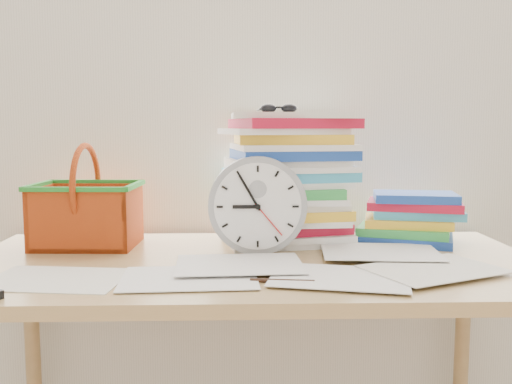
{
  "coord_description": "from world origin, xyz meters",
  "views": [
    {
      "loc": [
        -0.03,
        0.24,
        1.07
      ],
      "look_at": [
        0.01,
        1.6,
        0.92
      ],
      "focal_mm": 40.0,
      "sensor_mm": 36.0,
      "label": 1
    }
  ],
  "objects_px": {
    "book_stack": "(411,217)",
    "desk": "(252,290)",
    "paper_stack": "(286,178)",
    "clock": "(257,205)",
    "basket": "(86,196)"
  },
  "relations": [
    {
      "from": "book_stack",
      "to": "desk",
      "type": "bearing_deg",
      "value": -155.28
    },
    {
      "from": "desk",
      "to": "basket",
      "type": "bearing_deg",
      "value": 158.19
    },
    {
      "from": "clock",
      "to": "basket",
      "type": "relative_size",
      "value": 0.91
    },
    {
      "from": "clock",
      "to": "basket",
      "type": "height_order",
      "value": "basket"
    },
    {
      "from": "desk",
      "to": "paper_stack",
      "type": "relative_size",
      "value": 3.9
    },
    {
      "from": "paper_stack",
      "to": "basket",
      "type": "height_order",
      "value": "paper_stack"
    },
    {
      "from": "paper_stack",
      "to": "clock",
      "type": "distance_m",
      "value": 0.18
    },
    {
      "from": "desk",
      "to": "basket",
      "type": "distance_m",
      "value": 0.52
    },
    {
      "from": "book_stack",
      "to": "basket",
      "type": "bearing_deg",
      "value": -177.99
    },
    {
      "from": "desk",
      "to": "clock",
      "type": "distance_m",
      "value": 0.21
    },
    {
      "from": "paper_stack",
      "to": "clock",
      "type": "height_order",
      "value": "paper_stack"
    },
    {
      "from": "paper_stack",
      "to": "book_stack",
      "type": "bearing_deg",
      "value": -2.44
    },
    {
      "from": "basket",
      "to": "book_stack",
      "type": "bearing_deg",
      "value": 4.59
    },
    {
      "from": "desk",
      "to": "clock",
      "type": "height_order",
      "value": "clock"
    },
    {
      "from": "clock",
      "to": "paper_stack",
      "type": "bearing_deg",
      "value": 60.8
    }
  ]
}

